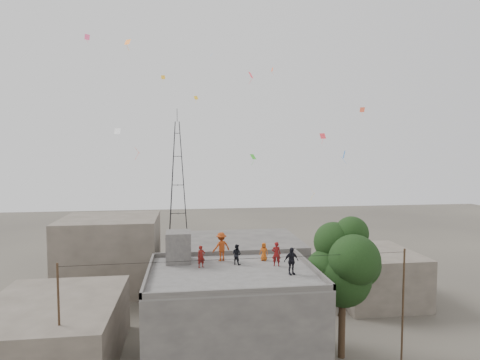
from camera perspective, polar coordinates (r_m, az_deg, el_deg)
The scene contains 17 objects.
main_building at distance 25.77m, azimuth -1.17°, elevation -19.39°, with size 10.00×8.00×6.10m.
parapet at distance 24.67m, azimuth -1.18°, elevation -12.56°, with size 10.00×8.00×0.30m.
stair_head_box at distance 26.83m, azimuth -8.72°, elevation -9.37°, with size 1.60×1.80×2.00m, color #474542.
neighbor_west at distance 29.11m, azimuth -25.11°, elevation -19.19°, with size 8.00×10.00×4.00m, color #564E44.
neighbor_north at distance 39.30m, azimuth -0.56°, elevation -11.92°, with size 12.00×9.00×5.00m, color #474542.
neighbor_northwest at distance 41.35m, azimuth -17.92°, elevation -9.88°, with size 9.00×8.00×7.00m, color #564E44.
neighbor_east at distance 39.02m, azimuth 18.45°, elevation -12.71°, with size 7.00×8.00×4.40m, color #564E44.
tree at distance 27.07m, azimuth 14.69°, elevation -11.51°, with size 4.90×4.60×9.10m.
utility_line at distance 24.38m, azimuth 0.41°, elevation -18.82°, with size 20.12×0.62×7.40m.
transmission_tower at distance 63.65m, azimuth -8.84°, elevation 0.16°, with size 2.97×2.97×20.01m.
person_red_adult at distance 25.75m, azimuth 5.19°, elevation -10.43°, with size 0.56×0.37×1.54m, color maroon.
person_orange_child at distance 26.98m, azimuth 3.41°, elevation -10.13°, with size 0.58×0.38×1.19m, color #BD5315.
person_dark_child at distance 26.03m, azimuth -0.48°, elevation -10.52°, with size 0.63×0.49×1.31m, color black.
person_dark_adult at distance 24.13m, azimuth 7.31°, elevation -11.36°, with size 0.94×0.39×1.61m, color black.
person_orange_adult at distance 26.84m, azimuth -2.68°, elevation -9.44°, with size 1.22×0.70×1.89m, color #983611.
person_red_child at distance 25.48m, azimuth -5.55°, elevation -10.79°, with size 0.50×0.33×1.37m, color maroon.
kites at distance 31.23m, azimuth -0.22°, elevation 9.12°, with size 21.09×14.54×12.86m.
Camera 1 is at (-2.65, -23.50, 13.28)m, focal length 30.00 mm.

